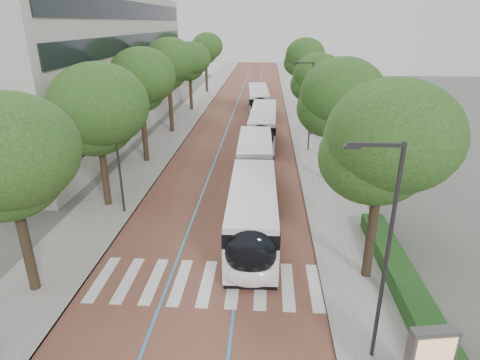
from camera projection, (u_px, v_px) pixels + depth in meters
name	position (u px, v px, depth m)	size (l,w,h in m)	color
ground	(199.00, 297.00, 17.78)	(160.00, 160.00, 0.00)	#51544C
road	(246.00, 111.00, 54.89)	(11.00, 140.00, 0.02)	brown
sidewalk_left	(192.00, 109.00, 55.33)	(4.00, 140.00, 0.12)	gray
sidewalk_right	(301.00, 111.00, 54.42)	(4.00, 140.00, 0.12)	gray
kerb_left	(205.00, 110.00, 55.21)	(0.20, 140.00, 0.14)	gray
kerb_right	(287.00, 111.00, 54.53)	(0.20, 140.00, 0.14)	gray
zebra_crossing	(207.00, 283.00, 18.69)	(10.55, 3.60, 0.01)	silver
lane_line_left	(234.00, 110.00, 54.98)	(0.12, 126.00, 0.01)	#2689BF
lane_line_right	(257.00, 111.00, 54.79)	(0.12, 126.00, 0.01)	#2689BF
office_building	(57.00, 66.00, 42.36)	(18.11, 40.00, 14.00)	#B0AEA3
hedge	(411.00, 295.00, 17.04)	(1.20, 14.00, 0.80)	#173A14
streetlight_near	(384.00, 241.00, 12.83)	(1.82, 0.20, 8.00)	#2C2B2E
streetlight_far	(309.00, 100.00, 36.02)	(1.82, 0.20, 8.00)	#2C2B2E
lamp_post_left	(117.00, 151.00, 24.06)	(0.14, 0.14, 8.00)	#2C2B2E
trees_left	(157.00, 78.00, 37.35)	(5.92, 60.29, 9.35)	black
trees_right	(324.00, 86.00, 34.56)	(5.83, 47.49, 8.80)	black
lead_bus	(254.00, 187.00, 25.34)	(2.85, 18.44, 3.20)	black
bus_queued_0	(263.00, 127.00, 39.91)	(2.81, 12.45, 3.20)	white
bus_queued_1	(258.00, 102.00, 52.41)	(3.20, 12.52, 3.20)	white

